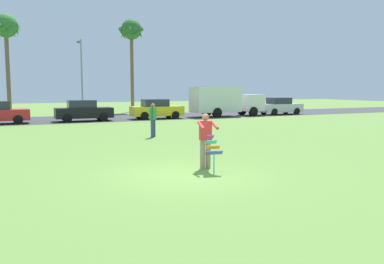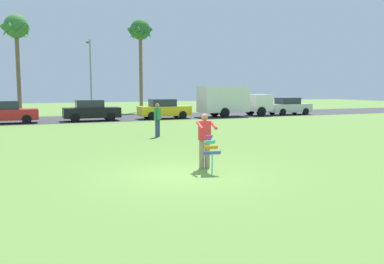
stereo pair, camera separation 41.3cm
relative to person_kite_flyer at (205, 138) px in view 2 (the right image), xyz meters
name	(u,v)px [view 2 (the right image)]	position (x,y,z in m)	size (l,w,h in m)	color
ground_plane	(184,174)	(-0.94, -0.57, -0.95)	(120.00, 120.00, 0.00)	olive
road_strip	(79,119)	(-0.94, 22.25, -0.95)	(120.00, 8.00, 0.01)	#38383D
person_kite_flyer	(205,138)	(0.00, 0.00, 0.00)	(0.62, 0.71, 1.73)	gray
kite_held	(211,149)	(-0.12, -0.71, -0.21)	(0.53, 0.70, 1.11)	#D83399
parked_car_red	(6,113)	(-6.26, 19.85, -0.18)	(4.20, 1.84, 1.60)	red
parked_car_black	(91,111)	(-0.34, 19.85, -0.18)	(4.23, 1.89, 1.60)	black
parked_car_yellow	(164,109)	(5.51, 19.85, -0.18)	(4.23, 1.90, 1.60)	yellow
parked_truck_white_box	(231,101)	(11.77, 19.85, 0.46)	(6.74, 2.21, 2.62)	silver
parked_car_silver	(289,107)	(17.86, 19.85, -0.18)	(4.23, 1.89, 1.60)	silver
palm_tree_right_near	(16,31)	(-5.34, 28.54, 6.61)	(2.58, 2.71, 9.02)	brown
palm_tree_centre_far	(140,34)	(6.48, 29.98, 7.12)	(2.58, 2.71, 9.58)	brown
streetlight_pole	(90,72)	(0.89, 27.56, 3.05)	(0.24, 1.65, 7.00)	#9E9EA3
person_walker_near	(157,119)	(1.20, 8.39, -0.02)	(0.44, 0.42, 1.73)	#384772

